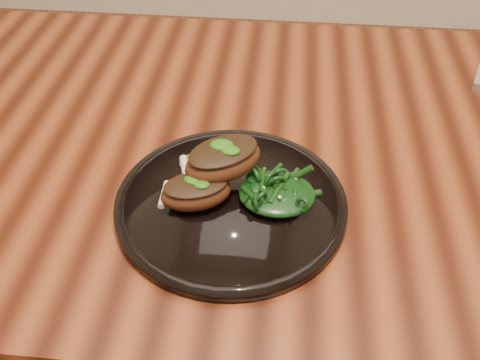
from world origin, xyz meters
name	(u,v)px	position (x,y,z in m)	size (l,w,h in m)	color
desk	(341,182)	(0.00, 0.00, 0.67)	(1.60, 0.80, 0.75)	black
plate	(231,203)	(-0.16, -0.16, 0.76)	(0.31, 0.31, 0.02)	black
lamb_chop_front	(196,191)	(-0.21, -0.17, 0.79)	(0.11, 0.09, 0.04)	#411C0C
lamb_chop_back	(223,159)	(-0.18, -0.13, 0.81)	(0.13, 0.12, 0.05)	#411C0C
herb_smear	(209,164)	(-0.20, -0.10, 0.77)	(0.09, 0.06, 0.01)	#124407
greens_heap	(277,190)	(-0.10, -0.16, 0.78)	(0.10, 0.09, 0.04)	black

